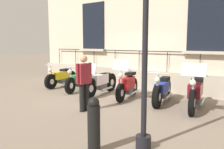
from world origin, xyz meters
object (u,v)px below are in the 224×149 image
(motorcycle_white, at_px, (100,83))
(motorcycle_maroon, at_px, (196,93))
(motorcycle_blue, at_px, (162,90))
(motorcycle_green, at_px, (80,80))
(bollard, at_px, (94,125))
(motorcycle_red, at_px, (127,85))
(pedestrian_standing, at_px, (84,80))
(motorcycle_yellow, at_px, (61,77))

(motorcycle_white, relative_size, motorcycle_maroon, 1.00)
(motorcycle_white, height_order, motorcycle_blue, motorcycle_white)
(motorcycle_green, relative_size, motorcycle_maroon, 0.95)
(motorcycle_white, distance_m, motorcycle_maroon, 3.44)
(motorcycle_white, height_order, bollard, motorcycle_white)
(motorcycle_blue, distance_m, motorcycle_maroon, 1.08)
(motorcycle_white, xyz_separation_m, motorcycle_red, (-0.09, 1.13, 0.02))
(motorcycle_white, xyz_separation_m, motorcycle_maroon, (-0.16, 3.44, 0.04))
(pedestrian_standing, bearing_deg, motorcycle_blue, 148.13)
(motorcycle_maroon, bearing_deg, bollard, -7.93)
(motorcycle_green, distance_m, motorcycle_maroon, 4.62)
(motorcycle_red, distance_m, motorcycle_blue, 1.25)
(motorcycle_maroon, bearing_deg, motorcycle_green, -89.66)
(motorcycle_green, relative_size, motorcycle_red, 1.13)
(motorcycle_green, xyz_separation_m, motorcycle_maroon, (-0.03, 4.62, 0.06))
(motorcycle_yellow, xyz_separation_m, motorcycle_red, (0.12, 3.52, 0.05))
(motorcycle_red, relative_size, motorcycle_blue, 0.92)
(motorcycle_maroon, bearing_deg, motorcycle_white, -87.28)
(motorcycle_yellow, distance_m, motorcycle_white, 2.41)
(motorcycle_yellow, relative_size, motorcycle_green, 0.91)
(bollard, bearing_deg, pedestrian_standing, -132.86)
(motorcycle_yellow, relative_size, pedestrian_standing, 1.21)
(motorcycle_red, distance_m, pedestrian_standing, 2.08)
(motorcycle_yellow, bearing_deg, pedestrian_standing, 57.72)
(motorcycle_white, relative_size, pedestrian_standing, 1.40)
(motorcycle_blue, height_order, pedestrian_standing, pedestrian_standing)
(motorcycle_yellow, distance_m, motorcycle_blue, 4.76)
(motorcycle_red, height_order, pedestrian_standing, pedestrian_standing)
(motorcycle_green, distance_m, motorcycle_red, 2.31)
(motorcycle_blue, bearing_deg, pedestrian_standing, -31.87)
(pedestrian_standing, bearing_deg, motorcycle_green, -133.53)
(bollard, bearing_deg, motorcycle_green, -133.22)
(motorcycle_blue, relative_size, motorcycle_maroon, 0.91)
(motorcycle_red, xyz_separation_m, motorcycle_blue, (-0.15, 1.24, -0.05))
(motorcycle_yellow, bearing_deg, motorcycle_white, 84.97)
(motorcycle_green, bearing_deg, motorcycle_red, 88.78)
(motorcycle_red, xyz_separation_m, bollard, (3.78, 1.77, 0.04))
(bollard, distance_m, pedestrian_standing, 2.61)
(motorcycle_green, height_order, motorcycle_blue, motorcycle_blue)
(motorcycle_white, relative_size, bollard, 2.23)
(motorcycle_maroon, height_order, pedestrian_standing, pedestrian_standing)
(motorcycle_yellow, height_order, motorcycle_maroon, motorcycle_maroon)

